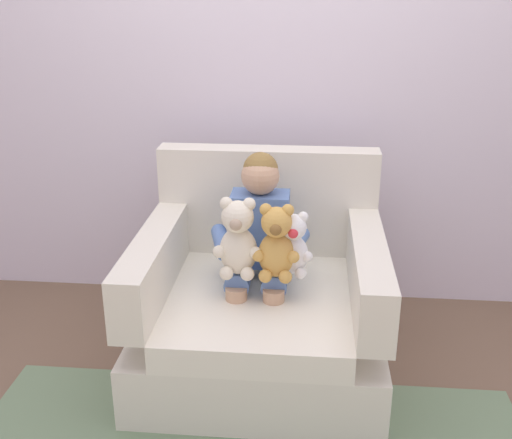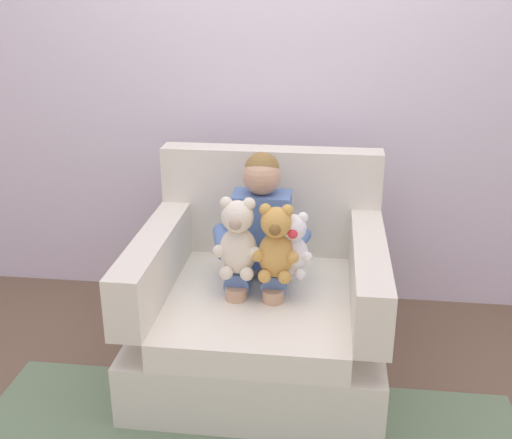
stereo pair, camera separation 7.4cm
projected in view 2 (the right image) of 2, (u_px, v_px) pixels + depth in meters
name	position (u px, v px, depth m)	size (l,w,h in m)	color
ground_plane	(261.00, 366.00, 2.90)	(8.00, 8.00, 0.00)	brown
back_wall	(279.00, 61.00, 3.18)	(6.00, 0.10, 2.60)	silver
armchair	(262.00, 305.00, 2.83)	(1.06, 1.02, 0.93)	silver
seated_child	(260.00, 237.00, 2.77)	(0.45, 0.39, 0.82)	#597AB7
plush_cream	(238.00, 239.00, 2.59)	(0.21, 0.17, 0.35)	silver
plush_white	(293.00, 246.00, 2.60)	(0.17, 0.14, 0.28)	white
plush_honey	(276.00, 244.00, 2.56)	(0.20, 0.16, 0.33)	gold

